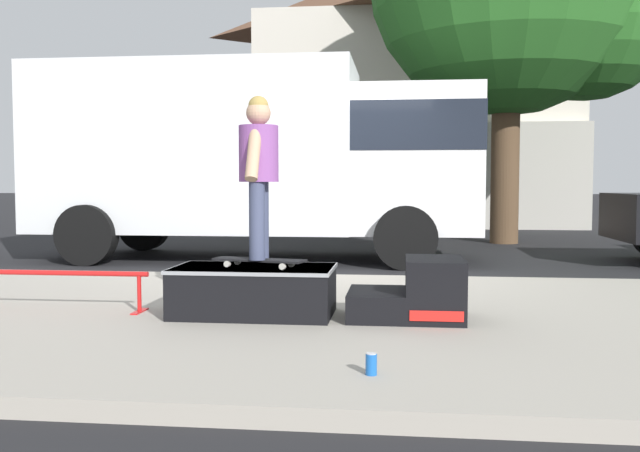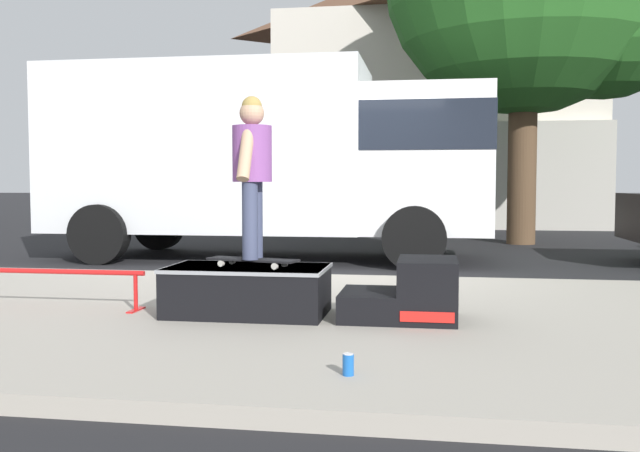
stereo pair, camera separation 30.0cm
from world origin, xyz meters
name	(u,v)px [view 2 (the right image)]	position (x,y,z in m)	size (l,w,h in m)	color
ground_plane	(347,279)	(0.00, 0.00, 0.00)	(140.00, 140.00, 0.00)	black
sidewalk_slab	(305,320)	(0.00, -3.00, 0.06)	(50.00, 5.00, 0.12)	#A8A093
skate_box	(248,289)	(-0.46, -3.15, 0.34)	(1.33, 0.76, 0.41)	black
kicker_ramp	(409,294)	(0.89, -3.16, 0.32)	(0.93, 0.70, 0.49)	black
grind_rail	(53,278)	(-2.22, -3.14, 0.39)	(1.70, 0.28, 0.35)	red
skateboard	(253,260)	(-0.40, -3.18, 0.58)	(0.81, 0.39, 0.07)	black
skater_kid	(252,164)	(-0.40, -3.18, 1.38)	(0.32, 0.69, 1.34)	#3F4766
soda_can	(348,364)	(0.59, -4.87, 0.18)	(0.07, 0.07, 0.13)	#1959B2
box_truck	(270,153)	(-1.50, 2.20, 1.70)	(6.91, 2.63, 3.05)	silver
house_behind	(435,88)	(1.15, 13.96, 4.24)	(9.54, 8.23, 8.40)	beige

